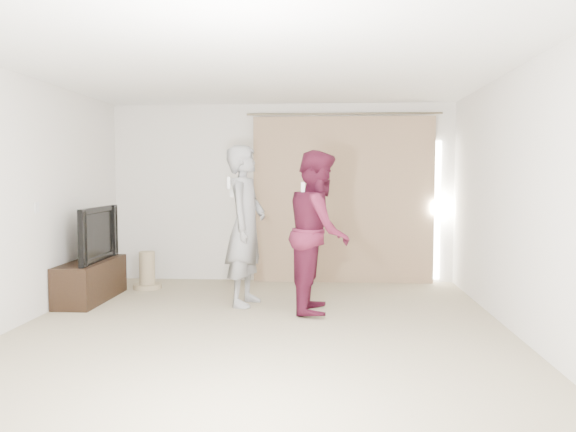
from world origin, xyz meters
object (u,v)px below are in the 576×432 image
object	(u,v)px
tv_console	(91,281)
person_woman	(319,231)
person_man	(246,226)
tv	(90,234)

from	to	relation	value
tv_console	person_woman	size ratio (longest dim) A/B	0.70
person_man	tv	bearing A→B (deg)	176.96
tv	person_man	world-z (taller)	person_man
tv_console	person_woman	distance (m)	2.94
person_man	tv_console	bearing A→B (deg)	176.96
person_man	person_woman	world-z (taller)	person_man
tv	person_man	size ratio (longest dim) A/B	0.61
tv_console	tv	size ratio (longest dim) A/B	1.10
tv_console	person_man	bearing A→B (deg)	-3.04
person_man	person_woman	bearing A→B (deg)	-16.95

